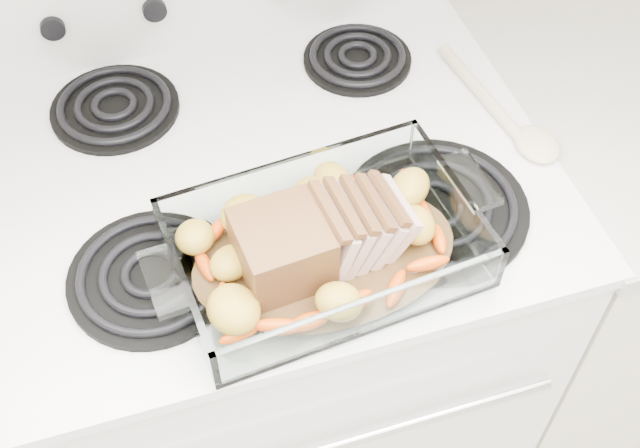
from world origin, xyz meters
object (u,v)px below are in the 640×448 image
object	(u,v)px
electric_range	(279,327)
pork_roast	(308,240)
baking_dish	(325,251)
counter_right	(597,248)

from	to	relation	value
electric_range	pork_roast	world-z (taller)	electric_range
electric_range	baking_dish	world-z (taller)	electric_range
electric_range	baking_dish	distance (m)	0.52
electric_range	counter_right	bearing A→B (deg)	-0.10
baking_dish	pork_roast	world-z (taller)	pork_roast
counter_right	pork_roast	bearing A→B (deg)	-163.10
baking_dish	pork_roast	bearing A→B (deg)	174.47
electric_range	counter_right	world-z (taller)	electric_range
electric_range	pork_roast	bearing A→B (deg)	-89.55
electric_range	pork_roast	xyz separation A→B (m)	(0.00, -0.20, 0.51)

